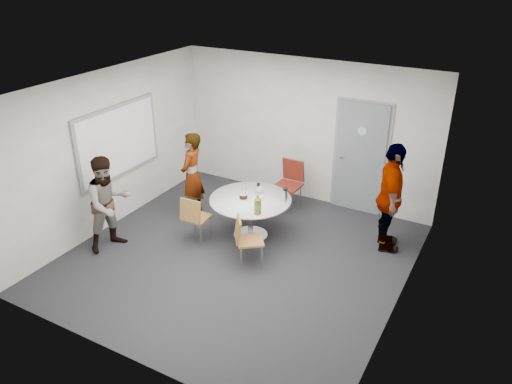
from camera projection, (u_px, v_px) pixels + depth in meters
The scene contains 15 objects.
floor at pixel (238, 257), 7.91m from camera, with size 5.00×5.00×0.00m, color black.
ceiling at pixel (235, 89), 6.73m from camera, with size 5.00×5.00×0.00m, color silver.
wall_back at pixel (305, 131), 9.29m from camera, with size 5.00×5.00×0.00m, color #B6B4AD.
wall_left at pixel (109, 150), 8.41m from camera, with size 5.00×5.00×0.00m, color #B6B4AD.
wall_right at pixel (408, 220), 6.24m from camera, with size 5.00×5.00×0.00m, color #B6B4AD.
wall_front at pixel (117, 264), 5.35m from camera, with size 5.00×5.00×0.00m, color #B6B4AD.
door at pixel (360, 158), 8.94m from camera, with size 1.02×0.17×2.12m.
whiteboard at pixel (119, 141), 8.50m from camera, with size 0.04×1.90×1.25m.
table at pixel (252, 204), 8.22m from camera, with size 1.35×1.35×1.03m.
chair_near_left at pixel (194, 215), 8.11m from camera, with size 0.41×0.44×0.82m.
chair_near_right at pixel (245, 237), 7.53m from camera, with size 0.56×0.55×0.81m.
chair_far at pixel (290, 180), 9.20m from camera, with size 0.46×0.50×0.94m.
person_main at pixel (192, 175), 8.84m from camera, with size 0.58×0.38×1.58m, color #A5C6EA.
person_left at pixel (109, 203), 7.87m from camera, with size 0.76×0.60×1.57m, color white.
person_right at pixel (390, 198), 7.78m from camera, with size 1.06×0.44×1.80m, color black.
Camera 1 is at (3.46, -5.70, 4.39)m, focal length 35.00 mm.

